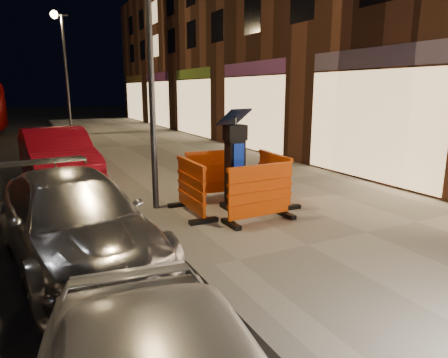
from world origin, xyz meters
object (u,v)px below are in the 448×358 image
barrier_front (260,193)px  parking_kiosk (235,162)px  barrier_back (215,174)px  car_red (59,183)px  barrier_bldgside (274,178)px  barrier_kerbside (191,188)px  car_silver (78,260)px

barrier_front → parking_kiosk: bearing=87.8°
barrier_back → car_red: 4.85m
barrier_bldgside → car_red: 6.18m
barrier_front → barrier_bldgside: 1.34m
barrier_front → barrier_kerbside: (-0.95, 0.95, 0.00)m
parking_kiosk → barrier_kerbside: parking_kiosk is taller
barrier_back → car_red: bearing=133.8°
barrier_kerbside → barrier_bldgside: same height
barrier_back → barrier_kerbside: size_ratio=1.00×
barrier_kerbside → barrier_front: bearing=-134.2°
barrier_kerbside → car_red: size_ratio=0.30×
car_silver → car_red: 5.64m
parking_kiosk → barrier_bldgside: (0.95, 0.00, -0.42)m
barrier_front → barrier_bldgside: (0.95, 0.95, 0.00)m
parking_kiosk → barrier_bldgside: bearing=2.8°
parking_kiosk → car_red: 5.69m
parking_kiosk → barrier_front: bearing=-87.2°
barrier_back → car_silver: (-3.17, -1.85, -0.68)m
car_red → parking_kiosk: bearing=-62.3°
barrier_bldgside → car_silver: size_ratio=0.30×
parking_kiosk → barrier_kerbside: (-0.95, 0.00, -0.42)m
barrier_kerbside → car_silver: size_ratio=0.30×
barrier_back → car_silver: size_ratio=0.30×
car_silver → barrier_kerbside: bearing=14.4°
car_silver → car_red: car_red is taller
barrier_front → car_red: bearing=115.3°
barrier_kerbside → car_red: bearing=23.8°
barrier_back → barrier_bldgside: size_ratio=1.00×
barrier_front → barrier_back: size_ratio=1.00×
parking_kiosk → barrier_kerbside: 1.04m
parking_kiosk → barrier_front: parking_kiosk is taller
parking_kiosk → barrier_front: size_ratio=1.40×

